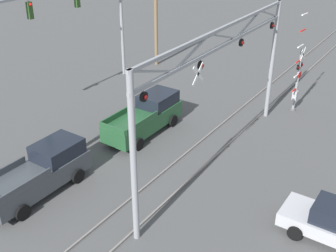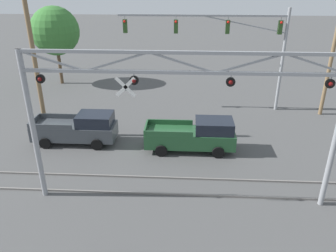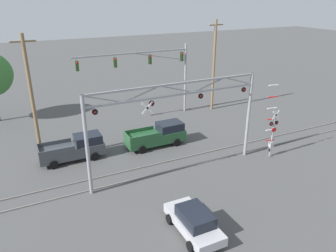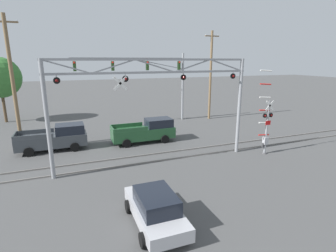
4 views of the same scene
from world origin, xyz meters
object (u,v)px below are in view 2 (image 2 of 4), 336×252
object	(u,v)px
traffic_signal_span	(238,39)
utility_pole_right	(334,46)
pickup_truck_lead	(194,135)
background_tree_beyond_span	(55,31)
crossing_gantry	(181,104)
utility_pole_left	(34,57)
pickup_truck_following	(79,128)

from	to	relation	value
traffic_signal_span	utility_pole_right	size ratio (longest dim) A/B	1.22
pickup_truck_lead	background_tree_beyond_span	world-z (taller)	background_tree_beyond_span
crossing_gantry	background_tree_beyond_span	distance (m)	21.98
utility_pole_left	crossing_gantry	bearing A→B (deg)	-35.60
crossing_gantry	pickup_truck_following	distance (m)	9.44
utility_pole_left	pickup_truck_following	bearing A→B (deg)	-20.72
pickup_truck_lead	background_tree_beyond_span	size ratio (longest dim) A/B	0.73
pickup_truck_lead	background_tree_beyond_span	xyz separation A→B (m)	(-13.05, 13.21, 4.11)
crossing_gantry	traffic_signal_span	size ratio (longest dim) A/B	1.08
pickup_truck_lead	utility_pole_right	world-z (taller)	utility_pole_right
pickup_truck_following	background_tree_beyond_span	bearing A→B (deg)	114.34
traffic_signal_span	pickup_truck_lead	xyz separation A→B (m)	(-3.21, -7.18, -4.55)
utility_pole_right	background_tree_beyond_span	xyz separation A→B (m)	(-22.96, 6.86, -0.19)
background_tree_beyond_span	crossing_gantry	bearing A→B (deg)	-56.02
traffic_signal_span	background_tree_beyond_span	bearing A→B (deg)	159.65
pickup_truck_following	utility_pole_left	bearing A→B (deg)	159.28
pickup_truck_lead	utility_pole_right	distance (m)	12.53
pickup_truck_following	background_tree_beyond_span	world-z (taller)	background_tree_beyond_span
traffic_signal_span	pickup_truck_following	world-z (taller)	traffic_signal_span
crossing_gantry	utility_pole_left	bearing A→B (deg)	144.40
pickup_truck_lead	traffic_signal_span	bearing A→B (deg)	65.94
utility_pole_left	traffic_signal_span	bearing A→B (deg)	23.25
pickup_truck_following	background_tree_beyond_span	size ratio (longest dim) A/B	0.71
utility_pole_right	background_tree_beyond_span	distance (m)	23.96
crossing_gantry	traffic_signal_span	distance (m)	12.84
utility_pole_right	background_tree_beyond_span	world-z (taller)	utility_pole_right
crossing_gantry	utility_pole_left	world-z (taller)	utility_pole_left
pickup_truck_lead	utility_pole_left	size ratio (longest dim) A/B	0.53
crossing_gantry	pickup_truck_lead	bearing A→B (deg)	81.27
traffic_signal_span	utility_pole_left	world-z (taller)	utility_pole_left
crossing_gantry	pickup_truck_lead	distance (m)	6.39
pickup_truck_lead	pickup_truck_following	size ratio (longest dim) A/B	1.04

